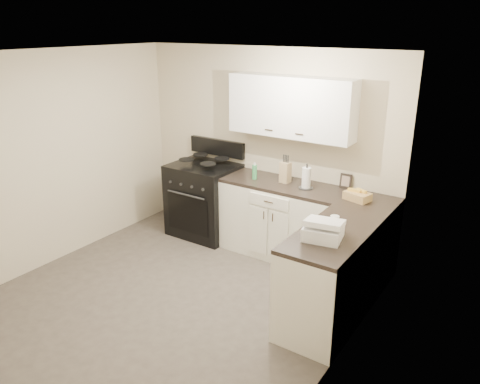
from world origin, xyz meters
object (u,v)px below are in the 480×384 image
Objects in this scene: knife_block at (285,172)px; paper_towel at (306,178)px; stove at (205,201)px; wicker_basket at (357,196)px; countertop_grill at (323,232)px.

paper_towel is (0.31, -0.06, -0.00)m from knife_block.
stove is 1.61m from paper_towel.
countertop_grill is (0.09, -1.10, 0.02)m from wicker_basket.
wicker_basket is at bearing 1.64° from knife_block.
stove is at bearing 179.45° from wicker_basket.
paper_towel reaches higher than stove.
knife_block is at bearing 169.64° from paper_towel.
countertop_grill is (0.73, -1.14, -0.06)m from paper_towel.
paper_towel is at bearing 0.72° from stove.
wicker_basket is (0.64, -0.04, -0.08)m from paper_towel.
wicker_basket reaches higher than stove.
wicker_basket is (0.94, -0.10, -0.08)m from knife_block.
stove is 4.21× the size of paper_towel.
knife_block is 0.95m from wicker_basket.
paper_towel is (1.49, 0.02, 0.60)m from stove.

